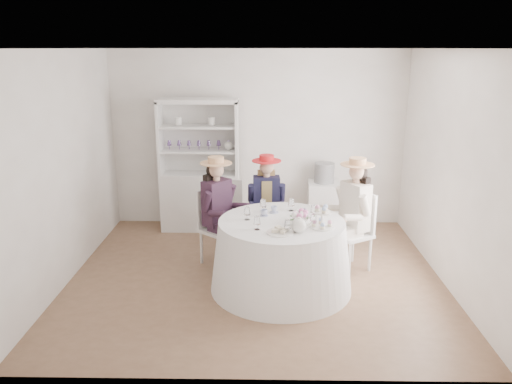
{
  "coord_description": "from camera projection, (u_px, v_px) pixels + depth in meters",
  "views": [
    {
      "loc": [
        0.1,
        -5.62,
        2.71
      ],
      "look_at": [
        0.0,
        0.1,
        1.05
      ],
      "focal_mm": 35.0,
      "sensor_mm": 36.0,
      "label": 1
    }
  ],
  "objects": [
    {
      "name": "wall_right",
      "position": [
        451.0,
        170.0,
        5.74
      ],
      "size": [
        0.0,
        4.5,
        4.5
      ],
      "primitive_type": "plane",
      "rotation": [
        1.57,
        0.0,
        -1.57
      ],
      "color": "silver",
      "rests_on": "ground"
    },
    {
      "name": "flower_bowl",
      "position": [
        301.0,
        220.0,
        5.6
      ],
      "size": [
        0.2,
        0.2,
        0.05
      ],
      "primitive_type": "imported",
      "rotation": [
        0.0,
        0.0,
        -0.02
      ],
      "color": "white",
      "rests_on": "tea_table"
    },
    {
      "name": "wall_front",
      "position": [
        251.0,
        230.0,
        3.85
      ],
      "size": [
        4.5,
        0.0,
        4.5
      ],
      "primitive_type": "plane",
      "rotation": [
        -1.57,
        0.0,
        0.0
      ],
      "color": "silver",
      "rests_on": "ground"
    },
    {
      "name": "ground",
      "position": [
        256.0,
        276.0,
        6.15
      ],
      "size": [
        4.5,
        4.5,
        0.0
      ],
      "primitive_type": "plane",
      "color": "brown",
      "rests_on": "ground"
    },
    {
      "name": "side_table",
      "position": [
        323.0,
        205.0,
        7.71
      ],
      "size": [
        0.49,
        0.49,
        0.73
      ],
      "primitive_type": "cube",
      "rotation": [
        0.0,
        0.0,
        -0.04
      ],
      "color": "silver",
      "rests_on": "ground"
    },
    {
      "name": "teacup_a",
      "position": [
        264.0,
        213.0,
        5.79
      ],
      "size": [
        0.1,
        0.1,
        0.07
      ],
      "primitive_type": "imported",
      "rotation": [
        0.0,
        0.0,
        0.21
      ],
      "color": "white",
      "rests_on": "tea_table"
    },
    {
      "name": "stemware_set",
      "position": [
        282.0,
        215.0,
        5.61
      ],
      "size": [
        0.84,
        0.84,
        0.15
      ],
      "color": "white",
      "rests_on": "tea_table"
    },
    {
      "name": "guest_right",
      "position": [
        353.0,
        208.0,
        6.13
      ],
      "size": [
        0.62,
        0.57,
        1.44
      ],
      "rotation": [
        0.0,
        0.0,
        -1.03
      ],
      "color": "silver",
      "rests_on": "ground"
    },
    {
      "name": "teacup_c",
      "position": [
        303.0,
        213.0,
        5.8
      ],
      "size": [
        0.11,
        0.11,
        0.07
      ],
      "primitive_type": "imported",
      "rotation": [
        0.0,
        0.0,
        -0.29
      ],
      "color": "white",
      "rests_on": "tea_table"
    },
    {
      "name": "spare_chair",
      "position": [
        232.0,
        206.0,
        7.24
      ],
      "size": [
        0.43,
        0.43,
        0.92
      ],
      "rotation": [
        0.0,
        0.0,
        3.0
      ],
      "color": "silver",
      "rests_on": "ground"
    },
    {
      "name": "flower_arrangement",
      "position": [
        300.0,
        215.0,
        5.58
      ],
      "size": [
        0.17,
        0.17,
        0.06
      ],
      "rotation": [
        0.0,
        0.0,
        -0.02
      ],
      "color": "pink",
      "rests_on": "tea_table"
    },
    {
      "name": "sandwich_plate",
      "position": [
        280.0,
        232.0,
        5.26
      ],
      "size": [
        0.29,
        0.29,
        0.06
      ],
      "rotation": [
        0.0,
        0.0,
        -0.23
      ],
      "color": "white",
      "rests_on": "tea_table"
    },
    {
      "name": "tea_table",
      "position": [
        281.0,
        255.0,
        5.75
      ],
      "size": [
        1.64,
        1.64,
        0.83
      ],
      "rotation": [
        0.0,
        0.0,
        0.07
      ],
      "color": "white",
      "rests_on": "ground"
    },
    {
      "name": "guest_mid",
      "position": [
        266.0,
        199.0,
        6.64
      ],
      "size": [
        0.5,
        0.52,
        1.36
      ],
      "rotation": [
        0.0,
        0.0,
        0.05
      ],
      "color": "silver",
      "rests_on": "ground"
    },
    {
      "name": "wall_left",
      "position": [
        63.0,
        169.0,
        5.81
      ],
      "size": [
        0.0,
        4.5,
        4.5
      ],
      "primitive_type": "plane",
      "rotation": [
        1.57,
        0.0,
        1.57
      ],
      "color": "silver",
      "rests_on": "ground"
    },
    {
      "name": "wall_back",
      "position": [
        258.0,
        139.0,
        7.7
      ],
      "size": [
        4.5,
        0.0,
        4.5
      ],
      "primitive_type": "plane",
      "rotation": [
        1.57,
        0.0,
        0.0
      ],
      "color": "silver",
      "rests_on": "ground"
    },
    {
      "name": "guest_left",
      "position": [
        218.0,
        205.0,
        6.32
      ],
      "size": [
        0.6,
        0.59,
        1.41
      ],
      "rotation": [
        0.0,
        0.0,
        0.88
      ],
      "color": "silver",
      "rests_on": "ground"
    },
    {
      "name": "hutch",
      "position": [
        200.0,
        184.0,
        7.61
      ],
      "size": [
        1.19,
        0.48,
        1.99
      ],
      "rotation": [
        0.0,
        0.0,
        0.03
      ],
      "color": "silver",
      "rests_on": "ground"
    },
    {
      "name": "ceiling",
      "position": [
        256.0,
        48.0,
        5.4
      ],
      "size": [
        4.5,
        4.5,
        0.0
      ],
      "primitive_type": "plane",
      "rotation": [
        3.14,
        0.0,
        0.0
      ],
      "color": "white",
      "rests_on": "wall_back"
    },
    {
      "name": "table_teapot",
      "position": [
        299.0,
        225.0,
        5.28
      ],
      "size": [
        0.23,
        0.16,
        0.17
      ],
      "rotation": [
        0.0,
        0.0,
        0.32
      ],
      "color": "white",
      "rests_on": "tea_table"
    },
    {
      "name": "cupcake_stand",
      "position": [
        322.0,
        220.0,
        5.4
      ],
      "size": [
        0.26,
        0.26,
        0.24
      ],
      "rotation": [
        0.0,
        0.0,
        0.35
      ],
      "color": "white",
      "rests_on": "tea_table"
    },
    {
      "name": "teacup_b",
      "position": [
        274.0,
        210.0,
        5.9
      ],
      "size": [
        0.09,
        0.09,
        0.07
      ],
      "primitive_type": "imported",
      "rotation": [
        0.0,
        0.0,
        -0.11
      ],
      "color": "white",
      "rests_on": "tea_table"
    },
    {
      "name": "hatbox",
      "position": [
        324.0,
        173.0,
        7.57
      ],
      "size": [
        0.4,
        0.4,
        0.3
      ],
      "primitive_type": "cylinder",
      "rotation": [
        0.0,
        0.0,
        0.4
      ],
      "color": "black",
      "rests_on": "side_table"
    }
  ]
}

